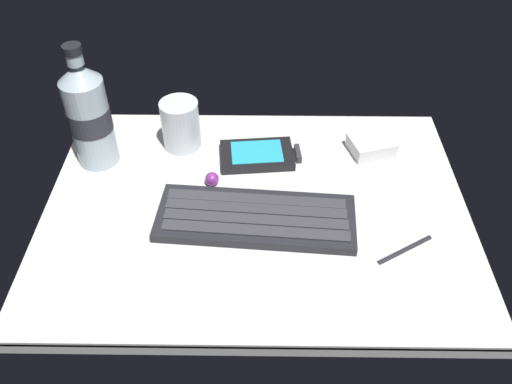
% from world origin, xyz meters
% --- Properties ---
extents(ground_plane, '(0.64, 0.48, 0.03)m').
position_xyz_m(ground_plane, '(0.00, -0.00, -0.01)').
color(ground_plane, silver).
extents(keyboard, '(0.30, 0.13, 0.02)m').
position_xyz_m(keyboard, '(-0.00, -0.03, 0.01)').
color(keyboard, '#232328').
rests_on(keyboard, ground_plane).
extents(handheld_device, '(0.13, 0.09, 0.02)m').
position_xyz_m(handheld_device, '(0.01, 0.12, 0.01)').
color(handheld_device, black).
rests_on(handheld_device, ground_plane).
extents(juice_cup, '(0.06, 0.06, 0.09)m').
position_xyz_m(juice_cup, '(-0.13, 0.15, 0.04)').
color(juice_cup, silver).
rests_on(juice_cup, ground_plane).
extents(water_bottle, '(0.07, 0.07, 0.21)m').
position_xyz_m(water_bottle, '(-0.26, 0.11, 0.09)').
color(water_bottle, silver).
rests_on(water_bottle, ground_plane).
extents(charger_block, '(0.08, 0.07, 0.02)m').
position_xyz_m(charger_block, '(0.19, 0.14, 0.01)').
color(charger_block, white).
rests_on(charger_block, ground_plane).
extents(trackball_mouse, '(0.02, 0.02, 0.02)m').
position_xyz_m(trackball_mouse, '(-0.07, 0.05, 0.01)').
color(trackball_mouse, purple).
rests_on(trackball_mouse, ground_plane).
extents(stylus_pen, '(0.08, 0.06, 0.01)m').
position_xyz_m(stylus_pen, '(0.21, -0.08, 0.00)').
color(stylus_pen, '#26262B').
rests_on(stylus_pen, ground_plane).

